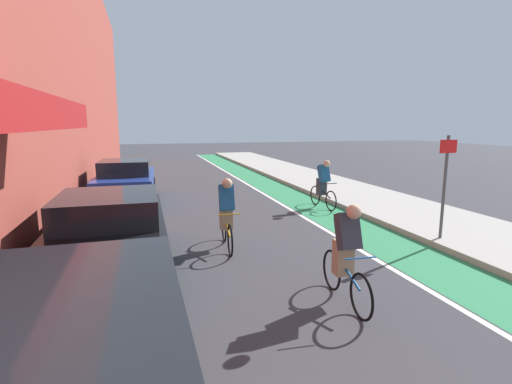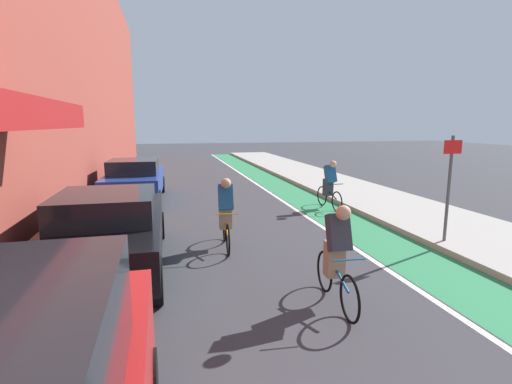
{
  "view_description": "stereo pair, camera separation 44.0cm",
  "coord_description": "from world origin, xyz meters",
  "px_view_note": "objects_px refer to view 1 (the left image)",
  "views": [
    {
      "loc": [
        -2.24,
        0.92,
        2.79
      ],
      "look_at": [
        0.19,
        9.36,
        1.22
      ],
      "focal_mm": 27.08,
      "sensor_mm": 36.0,
      "label": 1
    },
    {
      "loc": [
        -1.81,
        0.81,
        2.79
      ],
      "look_at": [
        0.19,
        9.36,
        1.22
      ],
      "focal_mm": 27.08,
      "sensor_mm": 36.0,
      "label": 2
    }
  ],
  "objects_px": {
    "parked_sedan_black": "(111,231)",
    "cyclist_mid": "(226,212)",
    "street_sign_post": "(445,177)",
    "cyclist_trailing": "(323,184)",
    "parked_sedan_blue": "(126,181)",
    "cyclist_lead": "(346,251)"
  },
  "relations": [
    {
      "from": "parked_sedan_black",
      "to": "cyclist_mid",
      "type": "xyz_separation_m",
      "value": [
        2.37,
        0.73,
        0.06
      ]
    },
    {
      "from": "parked_sedan_black",
      "to": "street_sign_post",
      "type": "xyz_separation_m",
      "value": [
        7.27,
        -0.3,
        0.79
      ]
    },
    {
      "from": "parked_sedan_black",
      "to": "cyclist_trailing",
      "type": "distance_m",
      "value": 7.53
    },
    {
      "from": "cyclist_mid",
      "to": "cyclist_trailing",
      "type": "relative_size",
      "value": 1.02
    },
    {
      "from": "cyclist_trailing",
      "to": "parked_sedan_blue",
      "type": "bearing_deg",
      "value": 156.55
    },
    {
      "from": "cyclist_trailing",
      "to": "street_sign_post",
      "type": "xyz_separation_m",
      "value": [
        0.93,
        -4.36,
        0.76
      ]
    },
    {
      "from": "cyclist_lead",
      "to": "cyclist_trailing",
      "type": "xyz_separation_m",
      "value": [
        2.73,
        6.46,
        -0.04
      ]
    },
    {
      "from": "parked_sedan_blue",
      "to": "cyclist_mid",
      "type": "height_order",
      "value": "cyclist_mid"
    },
    {
      "from": "parked_sedan_blue",
      "to": "cyclist_lead",
      "type": "relative_size",
      "value": 2.55
    },
    {
      "from": "parked_sedan_blue",
      "to": "cyclist_lead",
      "type": "height_order",
      "value": "cyclist_lead"
    },
    {
      "from": "parked_sedan_black",
      "to": "street_sign_post",
      "type": "bearing_deg",
      "value": -2.33
    },
    {
      "from": "parked_sedan_blue",
      "to": "cyclist_lead",
      "type": "distance_m",
      "value": 9.89
    },
    {
      "from": "cyclist_lead",
      "to": "parked_sedan_black",
      "type": "bearing_deg",
      "value": 146.33
    },
    {
      "from": "cyclist_trailing",
      "to": "street_sign_post",
      "type": "height_order",
      "value": "street_sign_post"
    },
    {
      "from": "cyclist_lead",
      "to": "cyclist_mid",
      "type": "relative_size",
      "value": 0.99
    },
    {
      "from": "parked_sedan_black",
      "to": "cyclist_lead",
      "type": "distance_m",
      "value": 4.33
    },
    {
      "from": "parked_sedan_black",
      "to": "cyclist_lead",
      "type": "height_order",
      "value": "cyclist_lead"
    },
    {
      "from": "cyclist_trailing",
      "to": "street_sign_post",
      "type": "bearing_deg",
      "value": -77.94
    },
    {
      "from": "parked_sedan_blue",
      "to": "cyclist_mid",
      "type": "distance_m",
      "value": 6.52
    },
    {
      "from": "parked_sedan_blue",
      "to": "cyclist_trailing",
      "type": "xyz_separation_m",
      "value": [
        6.34,
        -2.75,
        0.02
      ]
    },
    {
      "from": "parked_sedan_black",
      "to": "cyclist_trailing",
      "type": "relative_size",
      "value": 2.74
    },
    {
      "from": "cyclist_lead",
      "to": "cyclist_trailing",
      "type": "height_order",
      "value": "cyclist_lead"
    }
  ]
}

